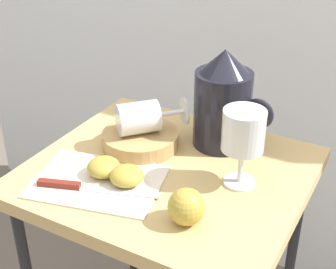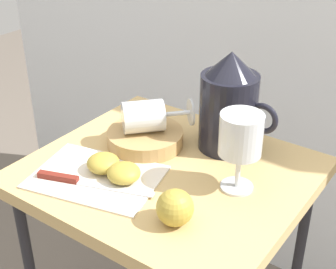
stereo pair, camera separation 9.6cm
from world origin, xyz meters
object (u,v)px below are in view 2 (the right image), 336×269
(wine_glass_tipped_near, at_px, (145,116))
(apple_whole, at_px, (175,208))
(wine_glass_upright, at_px, (241,138))
(knife, at_px, (77,181))
(pitcher, at_px, (229,110))
(basket_tray, at_px, (145,138))
(apple_half_left, at_px, (103,163))
(table, at_px, (168,198))
(apple_half_right, at_px, (124,173))

(wine_glass_tipped_near, relative_size, apple_whole, 2.36)
(wine_glass_upright, distance_m, knife, 0.33)
(pitcher, xyz_separation_m, apple_whole, (0.06, -0.28, -0.06))
(basket_tray, relative_size, apple_half_left, 2.54)
(table, bearing_deg, pitcher, 70.09)
(table, distance_m, basket_tray, 0.14)
(table, distance_m, knife, 0.20)
(wine_glass_upright, bearing_deg, apple_half_left, -156.10)
(table, distance_m, apple_half_right, 0.14)
(basket_tray, relative_size, wine_glass_upright, 1.06)
(table, height_order, pitcher, pitcher)
(apple_half_right, distance_m, knife, 0.09)
(pitcher, distance_m, knife, 0.35)
(wine_glass_upright, xyz_separation_m, apple_half_left, (-0.25, -0.11, -0.09))
(wine_glass_tipped_near, bearing_deg, knife, -93.95)
(wine_glass_tipped_near, relative_size, knife, 0.68)
(table, distance_m, wine_glass_tipped_near, 0.18)
(wine_glass_tipped_near, distance_m, knife, 0.21)
(pitcher, bearing_deg, wine_glass_upright, -53.25)
(pitcher, xyz_separation_m, wine_glass_upright, (0.09, -0.13, 0.02))
(pitcher, distance_m, apple_whole, 0.29)
(pitcher, relative_size, knife, 0.95)
(pitcher, bearing_deg, apple_half_right, -111.65)
(table, xyz_separation_m, apple_whole, (0.11, -0.13, 0.11))
(wine_glass_upright, distance_m, apple_half_left, 0.28)
(knife, bearing_deg, pitcher, 61.03)
(table, bearing_deg, apple_whole, -50.67)
(knife, bearing_deg, wine_glass_upright, 33.49)
(pitcher, bearing_deg, apple_half_left, -122.84)
(pitcher, bearing_deg, wine_glass_tipped_near, -147.62)
(apple_whole, bearing_deg, apple_half_right, 163.83)
(basket_tray, height_order, pitcher, pitcher)
(wine_glass_tipped_near, bearing_deg, basket_tray, -83.22)
(wine_glass_tipped_near, relative_size, apple_half_right, 2.36)
(basket_tray, distance_m, pitcher, 0.19)
(pitcher, distance_m, wine_glass_upright, 0.16)
(apple_whole, xyz_separation_m, knife, (-0.22, -0.01, -0.02))
(basket_tray, height_order, apple_half_left, apple_half_left)
(pitcher, height_order, apple_half_right, pitcher)
(knife, bearing_deg, basket_tray, 85.87)
(wine_glass_upright, distance_m, apple_whole, 0.18)
(pitcher, height_order, knife, pitcher)
(wine_glass_tipped_near, bearing_deg, apple_half_right, -68.69)
(wine_glass_upright, bearing_deg, basket_tray, 173.63)
(table, distance_m, pitcher, 0.23)
(basket_tray, bearing_deg, wine_glass_tipped_near, 96.78)
(table, relative_size, pitcher, 3.29)
(pitcher, height_order, wine_glass_tipped_near, pitcher)
(apple_half_right, relative_size, apple_whole, 1.00)
(basket_tray, distance_m, wine_glass_upright, 0.26)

